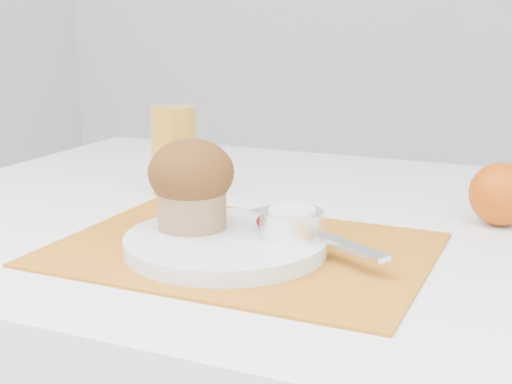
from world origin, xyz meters
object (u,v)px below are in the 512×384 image
at_px(juice_glass, 174,150).
at_px(plate, 226,243).
at_px(orange, 501,194).
at_px(muffin, 191,182).

bearing_deg(juice_glass, plate, -48.60).
relative_size(plate, juice_glass, 1.74).
bearing_deg(plate, orange, 42.16).
bearing_deg(plate, juice_glass, 131.40).
height_order(plate, muffin, muffin).
xyz_separation_m(orange, muffin, (-0.30, -0.22, 0.03)).
xyz_separation_m(juice_glass, muffin, (0.14, -0.19, 0.01)).
bearing_deg(muffin, juice_glass, 124.86).
distance_m(orange, muffin, 0.38).
relative_size(orange, juice_glass, 0.62).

